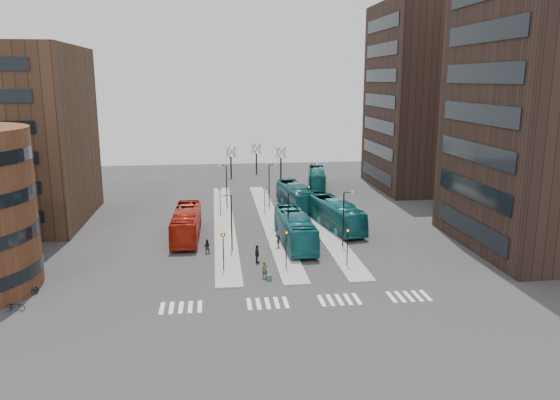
{
  "coord_description": "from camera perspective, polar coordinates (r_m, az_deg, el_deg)",
  "views": [
    {
      "loc": [
        -5.02,
        -37.57,
        17.94
      ],
      "look_at": [
        2.0,
        20.26,
        5.0
      ],
      "focal_mm": 35.0,
      "sensor_mm": 36.0,
      "label": 1
    }
  ],
  "objects": [
    {
      "name": "teal_bus_a",
      "position": [
        60.34,
        1.56,
        -3.04
      ],
      "size": [
        3.25,
        12.66,
        3.51
      ],
      "primitive_type": "imported",
      "rotation": [
        0.0,
        0.0,
        0.02
      ],
      "color": "#15646B",
      "rests_on": "ground"
    },
    {
      "name": "red_bus",
      "position": [
        63.63,
        -9.76,
        -2.44
      ],
      "size": [
        3.12,
        12.34,
        3.42
      ],
      "primitive_type": "imported",
      "rotation": [
        0.0,
        0.0,
        -0.02
      ],
      "color": "#AC1D0D",
      "rests_on": "ground"
    },
    {
      "name": "suitcase",
      "position": [
        50.14,
        -1.14,
        -8.11
      ],
      "size": [
        0.49,
        0.42,
        0.54
      ],
      "primitive_type": "cube",
      "rotation": [
        0.0,
        0.0,
        0.2
      ],
      "color": "navy",
      "rests_on": "ground"
    },
    {
      "name": "teal_bus_b",
      "position": [
        77.32,
        1.62,
        0.4
      ],
      "size": [
        4.19,
        12.47,
        3.41
      ],
      "primitive_type": "imported",
      "rotation": [
        0.0,
        0.0,
        0.11
      ],
      "color": "#12555E",
      "rests_on": "ground"
    },
    {
      "name": "island_mid",
      "position": [
        70.24,
        -0.96,
        -2.21
      ],
      "size": [
        2.5,
        45.0,
        0.15
      ],
      "primitive_type": "cube",
      "color": "gray",
      "rests_on": "ground"
    },
    {
      "name": "sign_poles",
      "position": [
        62.88,
        -0.67,
        -1.78
      ],
      "size": [
        12.45,
        22.12,
        3.65
      ],
      "color": "black",
      "rests_on": "ground"
    },
    {
      "name": "island_left",
      "position": [
        69.9,
        -5.86,
        -2.35
      ],
      "size": [
        2.5,
        45.0,
        0.15
      ],
      "primitive_type": "cube",
      "color": "gray",
      "rests_on": "ground"
    },
    {
      "name": "crosswalk_stripes",
      "position": [
        45.77,
        2.18,
        -10.55
      ],
      "size": [
        22.35,
        2.4,
        0.01
      ],
      "color": "silver",
      "rests_on": "ground"
    },
    {
      "name": "bicycle_mid",
      "position": [
        51.87,
        -24.68,
        -8.38
      ],
      "size": [
        1.53,
        0.56,
        0.9
      ],
      "primitive_type": "imported",
      "rotation": [
        0.0,
        0.0,
        1.48
      ],
      "color": "gray",
      "rests_on": "ground"
    },
    {
      "name": "lamp_posts",
      "position": [
        67.56,
        -0.26,
        0.25
      ],
      "size": [
        14.04,
        20.24,
        6.12
      ],
      "color": "black",
      "rests_on": "ground"
    },
    {
      "name": "island_right",
      "position": [
        71.09,
        3.85,
        -2.06
      ],
      "size": [
        2.5,
        45.0,
        0.15
      ],
      "primitive_type": "cube",
      "color": "gray",
      "rests_on": "ground"
    },
    {
      "name": "traveller",
      "position": [
        50.53,
        -1.6,
        -7.3
      ],
      "size": [
        0.69,
        0.57,
        1.62
      ],
      "primitive_type": "imported",
      "rotation": [
        0.0,
        0.0,
        0.36
      ],
      "color": "brown",
      "rests_on": "ground"
    },
    {
      "name": "ground",
      "position": [
        41.93,
        0.64,
        -12.81
      ],
      "size": [
        160.0,
        160.0,
        0.0
      ],
      "primitive_type": "plane",
      "color": "#2B2B2E",
      "rests_on": "ground"
    },
    {
      "name": "commuter_a",
      "position": [
        57.99,
        -7.66,
        -4.82
      ],
      "size": [
        0.81,
        0.67,
        1.52
      ],
      "primitive_type": "imported",
      "rotation": [
        0.0,
        0.0,
        3.0
      ],
      "color": "black",
      "rests_on": "ground"
    },
    {
      "name": "bicycle_near",
      "position": [
        48.64,
        -25.97,
        -9.93
      ],
      "size": [
        1.58,
        0.6,
        0.82
      ],
      "primitive_type": "imported",
      "rotation": [
        0.0,
        0.0,
        1.54
      ],
      "color": "gray",
      "rests_on": "ground"
    },
    {
      "name": "bicycle_far",
      "position": [
        51.46,
        -24.84,
        -8.62
      ],
      "size": [
        1.57,
        0.74,
        0.79
      ],
      "primitive_type": "imported",
      "rotation": [
        0.0,
        0.0,
        1.72
      ],
      "color": "gray",
      "rests_on": "ground"
    },
    {
      "name": "bare_trees",
      "position": [
        101.67,
        -2.52,
        3.91
      ],
      "size": [
        10.97,
        8.14,
        5.9
      ],
      "color": "black",
      "rests_on": "ground"
    },
    {
      "name": "teal_bus_d",
      "position": [
        92.42,
        3.85,
        2.31
      ],
      "size": [
        4.54,
        11.76,
        3.2
      ],
      "primitive_type": "imported",
      "rotation": [
        0.0,
        0.0,
        -0.17
      ],
      "color": "#156A6C",
      "rests_on": "ground"
    },
    {
      "name": "teal_bus_c",
      "position": [
        67.13,
        5.92,
        -1.53
      ],
      "size": [
        4.83,
        12.62,
        3.43
      ],
      "primitive_type": "imported",
      "rotation": [
        0.0,
        0.0,
        0.16
      ],
      "color": "#146267",
      "rests_on": "ground"
    },
    {
      "name": "tower_far",
      "position": [
        95.11,
        16.24,
        10.26
      ],
      "size": [
        20.12,
        20.0,
        30.0
      ],
      "color": "black",
      "rests_on": "ground"
    },
    {
      "name": "commuter_c",
      "position": [
        59.06,
        -0.24,
        -4.31
      ],
      "size": [
        0.63,
        1.09,
        1.68
      ],
      "primitive_type": "imported",
      "rotation": [
        0.0,
        0.0,
        4.7
      ],
      "color": "black",
      "rests_on": "ground"
    },
    {
      "name": "commuter_b",
      "position": [
        54.55,
        -2.4,
        -5.66
      ],
      "size": [
        0.67,
        1.16,
        1.85
      ],
      "primitive_type": "imported",
      "rotation": [
        0.0,
        0.0,
        1.78
      ],
      "color": "black",
      "rests_on": "ground"
    }
  ]
}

